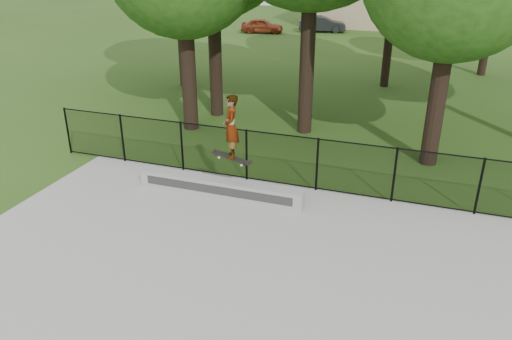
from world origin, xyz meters
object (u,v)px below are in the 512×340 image
Objects in this scene: grind_ledge at (220,188)px; car_a at (262,26)px; car_b at (322,24)px; skater_airborne at (231,128)px; car_c at (419,25)px.

car_a reaches higher than grind_ledge.
skater_airborne reaches higher than car_b.
car_c is at bearing -79.74° from car_a.
car_b is at bearing 97.18° from grind_ledge.
skater_airborne is (8.27, -26.70, 1.53)m from car_a.
car_a is 1.81× the size of skater_airborne.
car_c reaches higher than grind_ledge.
skater_airborne is (-3.01, -31.42, 1.54)m from car_c.
skater_airborne is at bearing -24.56° from grind_ledge.
car_b reaches higher than car_c.
car_c is at bearing 83.69° from grind_ledge.
car_a is at bearing 101.99° from car_b.
car_a is at bearing 106.46° from grind_ledge.
grind_ledge is at bearing 173.81° from car_b.
car_a is at bearing 107.20° from skater_airborne.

